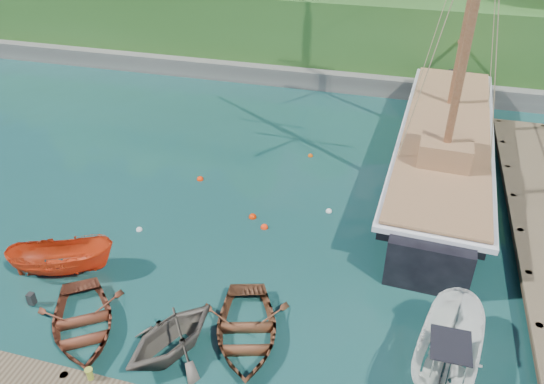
% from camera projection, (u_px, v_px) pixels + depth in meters
% --- Properties ---
extents(ground, '(160.00, 160.00, 0.00)m').
position_uv_depth(ground, '(257.00, 305.00, 20.53)').
color(ground, '#11322E').
rests_on(ground, ground).
extents(rowboat_0, '(5.26, 5.59, 0.94)m').
position_uv_depth(rowboat_0, '(84.00, 330.00, 19.46)').
color(rowboat_0, brown).
rests_on(rowboat_0, ground).
extents(rowboat_1, '(4.51, 4.76, 1.97)m').
position_uv_depth(rowboat_1, '(173.00, 352.00, 18.62)').
color(rowboat_1, '#595248').
rests_on(rowboat_1, ground).
extents(rowboat_2, '(4.52, 5.41, 0.96)m').
position_uv_depth(rowboat_2, '(246.00, 338.00, 19.15)').
color(rowboat_2, '#56301C').
rests_on(rowboat_2, ground).
extents(motorboat_orange, '(4.64, 3.01, 1.68)m').
position_uv_depth(motorboat_orange, '(66.00, 272.00, 22.12)').
color(motorboat_orange, red).
rests_on(motorboat_orange, ground).
extents(cabin_boat_white, '(3.00, 5.68, 2.09)m').
position_uv_depth(cabin_boat_white, '(443.00, 374.00, 17.83)').
color(cabin_boat_white, white).
rests_on(cabin_boat_white, ground).
extents(schooner, '(5.74, 26.43, 19.16)m').
position_uv_depth(schooner, '(442.00, 154.00, 28.52)').
color(schooner, black).
rests_on(schooner, ground).
extents(mooring_buoy_0, '(0.29, 0.29, 0.29)m').
position_uv_depth(mooring_buoy_0, '(139.00, 230.00, 24.57)').
color(mooring_buoy_0, silver).
rests_on(mooring_buoy_0, ground).
extents(mooring_buoy_1, '(0.37, 0.37, 0.37)m').
position_uv_depth(mooring_buoy_1, '(253.00, 217.00, 25.42)').
color(mooring_buoy_1, red).
rests_on(mooring_buoy_1, ground).
extents(mooring_buoy_2, '(0.35, 0.35, 0.35)m').
position_uv_depth(mooring_buoy_2, '(264.00, 228.00, 24.73)').
color(mooring_buoy_2, '#F52C09').
rests_on(mooring_buoy_2, ground).
extents(mooring_buoy_3, '(0.30, 0.30, 0.30)m').
position_uv_depth(mooring_buoy_3, '(329.00, 212.00, 25.82)').
color(mooring_buoy_3, silver).
rests_on(mooring_buoy_3, ground).
extents(mooring_buoy_4, '(0.35, 0.35, 0.35)m').
position_uv_depth(mooring_buoy_4, '(200.00, 180.00, 28.33)').
color(mooring_buoy_4, '#FC2D03').
rests_on(mooring_buoy_4, ground).
extents(mooring_buoy_5, '(0.28, 0.28, 0.28)m').
position_uv_depth(mooring_buoy_5, '(310.00, 156.00, 30.51)').
color(mooring_buoy_5, '#D24A07').
rests_on(mooring_buoy_5, ground).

